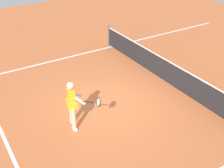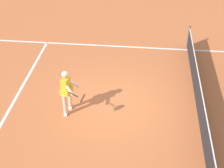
{
  "view_description": "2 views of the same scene",
  "coord_description": "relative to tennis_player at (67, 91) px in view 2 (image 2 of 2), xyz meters",
  "views": [
    {
      "loc": [
        7.16,
        -4.13,
        5.68
      ],
      "look_at": [
        0.25,
        0.12,
        0.88
      ],
      "focal_mm": 46.93,
      "sensor_mm": 36.0,
      "label": 1
    },
    {
      "loc": [
        8.94,
        0.9,
        7.08
      ],
      "look_at": [
        0.35,
        -0.01,
        1.07
      ],
      "focal_mm": 54.26,
      "sensor_mm": 36.0,
      "label": 2
    }
  ],
  "objects": [
    {
      "name": "court_net",
      "position": [
        -0.54,
        4.2,
        -0.39
      ],
      "size": [
        8.85,
        0.08,
        0.98
      ],
      "color": "#4C4C51",
      "rests_on": "ground"
    },
    {
      "name": "tennis_player",
      "position": [
        0.0,
        0.0,
        0.0
      ],
      "size": [
        0.93,
        0.89,
        1.55
      ],
      "color": "beige",
      "rests_on": "ground"
    },
    {
      "name": "ground_plane",
      "position": [
        -0.54,
        1.41,
        -0.85
      ],
      "size": [
        27.32,
        27.32,
        0.0
      ],
      "primitive_type": "plane",
      "color": "#C66638"
    },
    {
      "name": "tennis_ball_near",
      "position": [
        -0.2,
        1.46,
        -0.81
      ],
      "size": [
        0.07,
        0.07,
        0.07
      ],
      "primitive_type": "sphere",
      "color": "#D1E533",
      "rests_on": "ground"
    },
    {
      "name": "sideline_left_marking",
      "position": [
        -4.62,
        1.41,
        -0.84
      ],
      "size": [
        0.1,
        19.02,
        0.01
      ],
      "primitive_type": "cube",
      "color": "white",
      "rests_on": "ground"
    },
    {
      "name": "service_line_marking",
      "position": [
        -0.54,
        -1.99,
        -0.84
      ],
      "size": [
        8.17,
        0.1,
        0.01
      ],
      "primitive_type": "cube",
      "color": "white",
      "rests_on": "ground"
    }
  ]
}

